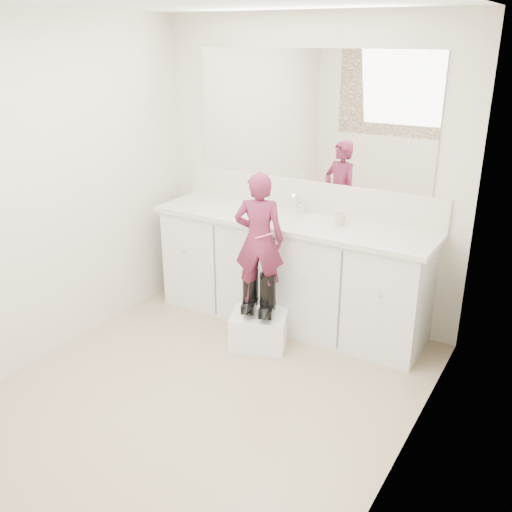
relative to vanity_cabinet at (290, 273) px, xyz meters
The scene contains 16 objects.
floor 1.30m from the vanity_cabinet, 90.00° to the right, with size 3.00×3.00×0.00m, color #978763.
wall_back 0.82m from the vanity_cabinet, 90.00° to the left, with size 2.60×2.60×0.00m, color beige.
wall_left 1.95m from the vanity_cabinet, 136.70° to the right, with size 3.00×3.00×0.00m, color beige.
wall_right 1.95m from the vanity_cabinet, 43.30° to the right, with size 3.00×3.00×0.00m, color beige.
vanity_cabinet is the anchor object (origin of this frame).
countertop 0.45m from the vanity_cabinet, 90.00° to the right, with size 2.28×0.58×0.04m, color beige.
backsplash 0.64m from the vanity_cabinet, 90.00° to the left, with size 2.28×0.03×0.25m, color beige.
mirror 1.24m from the vanity_cabinet, 90.00° to the left, with size 2.00×0.02×1.00m, color white.
faucet 0.54m from the vanity_cabinet, 90.00° to the left, with size 0.08×0.08×0.10m, color silver.
cup 0.64m from the vanity_cabinet, ahead, with size 0.10×0.10×0.09m, color beige.
soap_bottle 0.61m from the vanity_cabinet, 166.98° to the right, with size 0.10×0.10×0.22m, color silver.
step_stool 0.56m from the vanity_cabinet, 91.48° to the right, with size 0.41×0.34×0.26m, color white.
boot_left 0.48m from the vanity_cabinet, 100.41° to the right, with size 0.13×0.23×0.34m, color black, non-canonical shape.
boot_right 0.48m from the vanity_cabinet, 82.48° to the right, with size 0.13×0.23×0.34m, color black, non-canonical shape.
toddler 0.64m from the vanity_cabinet, 91.48° to the right, with size 0.36×0.24×0.99m, color #9E305A.
toothbrush 0.72m from the vanity_cabinet, 83.65° to the right, with size 0.01×0.01×0.14m, color #D75394.
Camera 1 is at (1.94, -2.57, 2.23)m, focal length 40.00 mm.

